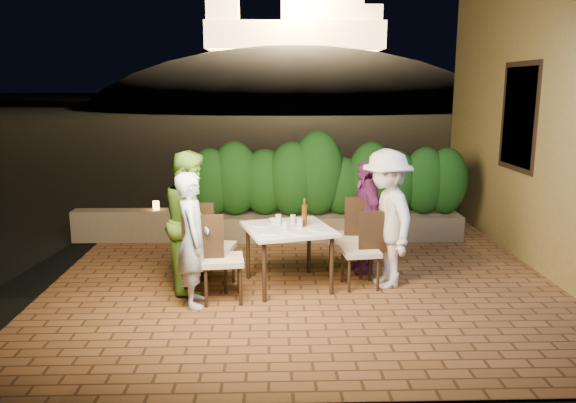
{
  "coord_description": "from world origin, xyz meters",
  "views": [
    {
      "loc": [
        -0.75,
        -6.47,
        2.43
      ],
      "look_at": [
        -0.54,
        0.22,
        1.05
      ],
      "focal_mm": 35.0,
      "sensor_mm": 36.0,
      "label": 1
    }
  ],
  "objects_px": {
    "chair_left_back": "(213,246)",
    "diner_blue": "(193,240)",
    "diner_purple": "(365,217)",
    "diner_green": "(192,221)",
    "parapet_lamp": "(156,206)",
    "bowl": "(275,221)",
    "diner_white": "(386,219)",
    "chair_right_front": "(360,250)",
    "beer_bottle": "(304,212)",
    "chair_right_back": "(346,236)",
    "chair_left_front": "(222,258)",
    "dining_table": "(288,257)"
  },
  "relations": [
    {
      "from": "chair_left_back",
      "to": "diner_blue",
      "type": "height_order",
      "value": "diner_blue"
    },
    {
      "from": "diner_blue",
      "to": "diner_purple",
      "type": "bearing_deg",
      "value": -70.72
    },
    {
      "from": "diner_green",
      "to": "parapet_lamp",
      "type": "bearing_deg",
      "value": 16.08
    },
    {
      "from": "chair_left_back",
      "to": "diner_blue",
      "type": "distance_m",
      "value": 0.61
    },
    {
      "from": "bowl",
      "to": "parapet_lamp",
      "type": "distance_m",
      "value": 2.7
    },
    {
      "from": "diner_white",
      "to": "diner_green",
      "type": "bearing_deg",
      "value": -102.97
    },
    {
      "from": "chair_left_back",
      "to": "chair_right_front",
      "type": "bearing_deg",
      "value": 8.51
    },
    {
      "from": "beer_bottle",
      "to": "diner_white",
      "type": "distance_m",
      "value": 0.99
    },
    {
      "from": "beer_bottle",
      "to": "bowl",
      "type": "height_order",
      "value": "beer_bottle"
    },
    {
      "from": "chair_right_back",
      "to": "parapet_lamp",
      "type": "distance_m",
      "value": 3.29
    },
    {
      "from": "chair_right_front",
      "to": "diner_blue",
      "type": "height_order",
      "value": "diner_blue"
    },
    {
      "from": "chair_left_front",
      "to": "diner_green",
      "type": "relative_size",
      "value": 0.6
    },
    {
      "from": "dining_table",
      "to": "diner_white",
      "type": "height_order",
      "value": "diner_white"
    },
    {
      "from": "beer_bottle",
      "to": "diner_purple",
      "type": "xyz_separation_m",
      "value": [
        0.83,
        0.49,
        -0.18
      ]
    },
    {
      "from": "diner_purple",
      "to": "parapet_lamp",
      "type": "distance_m",
      "value": 3.47
    },
    {
      "from": "bowl",
      "to": "diner_green",
      "type": "xyz_separation_m",
      "value": [
        -1.0,
        -0.27,
        0.07
      ]
    },
    {
      "from": "chair_left_front",
      "to": "chair_right_front",
      "type": "bearing_deg",
      "value": 7.7
    },
    {
      "from": "bowl",
      "to": "parapet_lamp",
      "type": "xyz_separation_m",
      "value": [
        -1.88,
        1.93,
        -0.2
      ]
    },
    {
      "from": "bowl",
      "to": "beer_bottle",
      "type": "bearing_deg",
      "value": -26.73
    },
    {
      "from": "chair_right_front",
      "to": "diner_blue",
      "type": "relative_size",
      "value": 0.62
    },
    {
      "from": "beer_bottle",
      "to": "chair_left_front",
      "type": "xyz_separation_m",
      "value": [
        -0.97,
        -0.51,
        -0.42
      ]
    },
    {
      "from": "beer_bottle",
      "to": "chair_left_front",
      "type": "distance_m",
      "value": 1.17
    },
    {
      "from": "parapet_lamp",
      "to": "chair_left_back",
      "type": "bearing_deg",
      "value": -62.93
    },
    {
      "from": "chair_right_front",
      "to": "diner_green",
      "type": "height_order",
      "value": "diner_green"
    },
    {
      "from": "chair_left_front",
      "to": "chair_right_front",
      "type": "distance_m",
      "value": 1.69
    },
    {
      "from": "diner_white",
      "to": "chair_left_front",
      "type": "bearing_deg",
      "value": -90.84
    },
    {
      "from": "bowl",
      "to": "diner_purple",
      "type": "relative_size",
      "value": 0.12
    },
    {
      "from": "dining_table",
      "to": "chair_right_back",
      "type": "distance_m",
      "value": 0.91
    },
    {
      "from": "beer_bottle",
      "to": "chair_left_back",
      "type": "distance_m",
      "value": 1.19
    },
    {
      "from": "chair_right_front",
      "to": "diner_white",
      "type": "bearing_deg",
      "value": -179.46
    },
    {
      "from": "bowl",
      "to": "diner_blue",
      "type": "relative_size",
      "value": 0.11
    },
    {
      "from": "chair_left_back",
      "to": "parapet_lamp",
      "type": "relative_size",
      "value": 7.55
    },
    {
      "from": "diner_green",
      "to": "diner_white",
      "type": "distance_m",
      "value": 2.35
    },
    {
      "from": "chair_right_back",
      "to": "diner_green",
      "type": "xyz_separation_m",
      "value": [
        -1.93,
        -0.48,
        0.33
      ]
    },
    {
      "from": "dining_table",
      "to": "parapet_lamp",
      "type": "distance_m",
      "value": 2.99
    },
    {
      "from": "diner_green",
      "to": "chair_left_front",
      "type": "bearing_deg",
      "value": -142.38
    },
    {
      "from": "dining_table",
      "to": "chair_left_front",
      "type": "distance_m",
      "value": 0.89
    },
    {
      "from": "chair_right_back",
      "to": "diner_blue",
      "type": "height_order",
      "value": "diner_blue"
    },
    {
      "from": "diner_white",
      "to": "parapet_lamp",
      "type": "distance_m",
      "value": 3.9
    },
    {
      "from": "chair_left_back",
      "to": "chair_right_back",
      "type": "relative_size",
      "value": 1.03
    },
    {
      "from": "bowl",
      "to": "parapet_lamp",
      "type": "relative_size",
      "value": 1.24
    },
    {
      "from": "bowl",
      "to": "chair_right_back",
      "type": "height_order",
      "value": "chair_right_back"
    },
    {
      "from": "chair_right_back",
      "to": "diner_green",
      "type": "height_order",
      "value": "diner_green"
    },
    {
      "from": "chair_left_front",
      "to": "diner_blue",
      "type": "xyz_separation_m",
      "value": [
        -0.31,
        -0.12,
        0.25
      ]
    },
    {
      "from": "chair_right_front",
      "to": "chair_right_back",
      "type": "distance_m",
      "value": 0.52
    },
    {
      "from": "diner_green",
      "to": "diner_purple",
      "type": "xyz_separation_m",
      "value": [
        2.19,
        0.58,
        -0.1
      ]
    },
    {
      "from": "dining_table",
      "to": "chair_right_back",
      "type": "bearing_deg",
      "value": 31.24
    },
    {
      "from": "diner_white",
      "to": "diner_purple",
      "type": "distance_m",
      "value": 0.59
    },
    {
      "from": "dining_table",
      "to": "chair_right_front",
      "type": "relative_size",
      "value": 1.05
    },
    {
      "from": "chair_right_back",
      "to": "diner_blue",
      "type": "distance_m",
      "value": 2.12
    }
  ]
}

